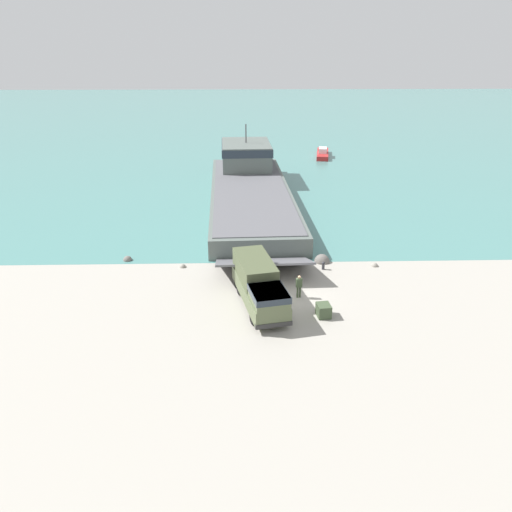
{
  "coord_description": "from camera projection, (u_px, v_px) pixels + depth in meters",
  "views": [
    {
      "loc": [
        -3.48,
        -32.22,
        16.97
      ],
      "look_at": [
        -2.49,
        3.97,
        1.64
      ],
      "focal_mm": 35.0,
      "sensor_mm": 36.0,
      "label": 1
    }
  ],
  "objects": [
    {
      "name": "shoreline_rock_c",
      "position": [
        374.0,
        266.0,
        41.54
      ],
      "size": [
        0.57,
        0.57,
        0.57
      ],
      "primitive_type": "sphere",
      "color": "gray",
      "rests_on": "ground_plane"
    },
    {
      "name": "landing_craft",
      "position": [
        249.0,
        182.0,
        59.88
      ],
      "size": [
        10.1,
        37.86,
        7.49
      ],
      "rotation": [
        0.0,
        0.0,
        0.04
      ],
      "color": "#56605B",
      "rests_on": "ground_plane"
    },
    {
      "name": "soldier_on_ramp",
      "position": [
        299.0,
        285.0,
        36.01
      ],
      "size": [
        0.46,
        0.27,
        1.74
      ],
      "rotation": [
        0.0,
        0.0,
        1.64
      ],
      "color": "#3D4C33",
      "rests_on": "ground_plane"
    },
    {
      "name": "military_truck",
      "position": [
        259.0,
        284.0,
        34.89
      ],
      "size": [
        3.98,
        8.3,
        2.95
      ],
      "rotation": [
        0.0,
        0.0,
        -1.36
      ],
      "color": "#566042",
      "rests_on": "ground_plane"
    },
    {
      "name": "mooring_bollard",
      "position": [
        323.0,
        265.0,
        40.78
      ],
      "size": [
        0.26,
        0.26,
        0.69
      ],
      "color": "#333338",
      "rests_on": "ground_plane"
    },
    {
      "name": "water_surface",
      "position": [
        256.0,
        119.0,
        125.1
      ],
      "size": [
        240.0,
        180.0,
        0.01
      ],
      "primitive_type": "cube",
      "color": "#477F7A",
      "rests_on": "ground_plane"
    },
    {
      "name": "shoreline_rock_d",
      "position": [
        322.0,
        262.0,
        42.37
      ],
      "size": [
        1.31,
        1.31,
        1.31
      ],
      "primitive_type": "sphere",
      "color": "#66605B",
      "rests_on": "ground_plane"
    },
    {
      "name": "shoreline_rock_a",
      "position": [
        128.0,
        260.0,
        42.66
      ],
      "size": [
        0.77,
        0.77,
        0.77
      ],
      "primitive_type": "sphere",
      "color": "#66605B",
      "rests_on": "ground_plane"
    },
    {
      "name": "shoreline_rock_b",
      "position": [
        183.0,
        267.0,
        41.35
      ],
      "size": [
        0.53,
        0.53,
        0.53
      ],
      "primitive_type": "sphere",
      "color": "gray",
      "rests_on": "ground_plane"
    },
    {
      "name": "moored_boat_a",
      "position": [
        323.0,
        153.0,
        82.25
      ],
      "size": [
        3.06,
        8.16,
        1.53
      ],
      "rotation": [
        0.0,
        0.0,
        6.12
      ],
      "color": "#B22323",
      "rests_on": "ground_plane"
    },
    {
      "name": "ground_plane",
      "position": [
        292.0,
        297.0,
        36.37
      ],
      "size": [
        240.0,
        240.0,
        0.0
      ],
      "primitive_type": "plane",
      "color": "#9E998E"
    },
    {
      "name": "cargo_crate",
      "position": [
        324.0,
        310.0,
        33.7
      ],
      "size": [
        1.0,
        1.16,
        0.88
      ],
      "primitive_type": "cube",
      "rotation": [
        0.0,
        0.0,
        0.12
      ],
      "color": "#3D4C33",
      "rests_on": "ground_plane"
    }
  ]
}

